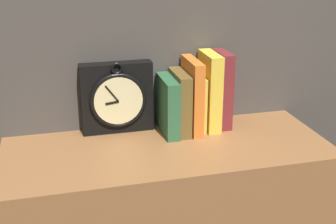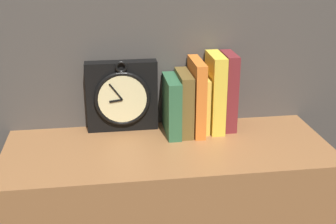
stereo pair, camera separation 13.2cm
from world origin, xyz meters
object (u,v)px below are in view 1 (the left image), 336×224
at_px(book_slot2_orange, 192,96).
at_px(clock, 117,98).
at_px(book_slot5_maroon, 222,89).
at_px(book_slot1_brown, 180,102).
at_px(book_slot3_yellow, 198,102).
at_px(book_slot0_green, 168,106).
at_px(book_slot4_yellow, 210,91).

bearing_deg(book_slot2_orange, clock, 168.18).
bearing_deg(book_slot2_orange, book_slot5_maroon, 10.10).
xyz_separation_m(book_slot1_brown, book_slot3_yellow, (0.06, 0.01, -0.01)).
relative_size(clock, book_slot2_orange, 1.00).
relative_size(book_slot1_brown, book_slot3_yellow, 1.10).
relative_size(clock, book_slot0_green, 1.30).
bearing_deg(book_slot0_green, clock, 162.15).
distance_m(book_slot4_yellow, book_slot5_maroon, 0.04).
height_order(book_slot4_yellow, book_slot5_maroon, book_slot4_yellow).
bearing_deg(book_slot0_green, book_slot3_yellow, 8.46).
height_order(book_slot1_brown, book_slot5_maroon, book_slot5_maroon).
bearing_deg(book_slot5_maroon, book_slot2_orange, -169.90).
bearing_deg(book_slot2_orange, book_slot0_green, -179.58).
distance_m(book_slot2_orange, book_slot5_maroon, 0.11).
bearing_deg(book_slot2_orange, book_slot3_yellow, 29.41).
height_order(book_slot0_green, book_slot1_brown, book_slot1_brown).
bearing_deg(clock, book_slot3_yellow, -7.33).
xyz_separation_m(clock, book_slot2_orange, (0.23, -0.05, 0.00)).
bearing_deg(book_slot0_green, book_slot2_orange, 0.42).
xyz_separation_m(book_slot1_brown, book_slot5_maroon, (0.14, 0.02, 0.03)).
xyz_separation_m(book_slot2_orange, book_slot3_yellow, (0.03, 0.01, -0.03)).
relative_size(book_slot2_orange, book_slot4_yellow, 0.94).
relative_size(book_slot1_brown, book_slot2_orange, 0.83).
height_order(book_slot0_green, book_slot4_yellow, book_slot4_yellow).
distance_m(book_slot0_green, book_slot3_yellow, 0.10).
height_order(clock, book_slot3_yellow, clock).
bearing_deg(book_slot4_yellow, clock, 172.62).
bearing_deg(book_slot4_yellow, book_slot3_yellow, 172.28).
xyz_separation_m(clock, book_slot3_yellow, (0.25, -0.03, -0.02)).
height_order(book_slot0_green, book_slot3_yellow, book_slot0_green).
xyz_separation_m(book_slot0_green, book_slot1_brown, (0.04, 0.00, 0.01)).
distance_m(book_slot0_green, book_slot2_orange, 0.08).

